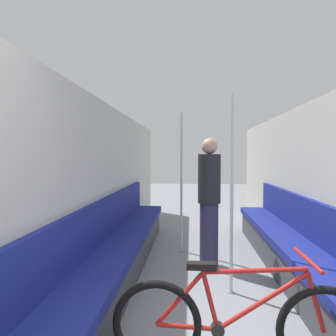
{
  "coord_description": "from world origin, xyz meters",
  "views": [
    {
      "loc": [
        -0.19,
        -0.68,
        1.47
      ],
      "look_at": [
        -0.47,
        2.99,
        1.32
      ],
      "focal_mm": 32.0,
      "sensor_mm": 36.0,
      "label": 1
    }
  ],
  "objects_px": {
    "grab_pole_far": "(181,184)",
    "bench_seat_row_right": "(301,259)",
    "bicycle": "(238,325)",
    "passenger_standing": "(209,200)",
    "grab_pole_near": "(232,197)",
    "bench_seat_row_left": "(118,254)"
  },
  "relations": [
    {
      "from": "grab_pole_far",
      "to": "bench_seat_row_right",
      "type": "bearing_deg",
      "value": -39.66
    },
    {
      "from": "bicycle",
      "to": "grab_pole_far",
      "type": "xyz_separation_m",
      "value": [
        -0.46,
        2.56,
        0.7
      ]
    },
    {
      "from": "grab_pole_far",
      "to": "passenger_standing",
      "type": "height_order",
      "value": "grab_pole_far"
    },
    {
      "from": "grab_pole_near",
      "to": "grab_pole_far",
      "type": "bearing_deg",
      "value": 113.11
    },
    {
      "from": "bench_seat_row_left",
      "to": "bicycle",
      "type": "xyz_separation_m",
      "value": [
        1.18,
        -1.41,
        0.02
      ]
    },
    {
      "from": "bicycle",
      "to": "bench_seat_row_right",
      "type": "bearing_deg",
      "value": 37.59
    },
    {
      "from": "bench_seat_row_right",
      "to": "grab_pole_near",
      "type": "xyz_separation_m",
      "value": [
        -0.8,
        -0.21,
        0.72
      ]
    },
    {
      "from": "bicycle",
      "to": "passenger_standing",
      "type": "bearing_deg",
      "value": 72.74
    },
    {
      "from": "bench_seat_row_left",
      "to": "grab_pole_far",
      "type": "relative_size",
      "value": 2.27
    },
    {
      "from": "bench_seat_row_right",
      "to": "grab_pole_far",
      "type": "distance_m",
      "value": 1.93
    },
    {
      "from": "bench_seat_row_left",
      "to": "grab_pole_near",
      "type": "relative_size",
      "value": 2.27
    },
    {
      "from": "passenger_standing",
      "to": "bicycle",
      "type": "bearing_deg",
      "value": 158.44
    },
    {
      "from": "bench_seat_row_right",
      "to": "grab_pole_far",
      "type": "xyz_separation_m",
      "value": [
        -1.38,
        1.15,
        0.72
      ]
    },
    {
      "from": "bench_seat_row_right",
      "to": "passenger_standing",
      "type": "bearing_deg",
      "value": 150.41
    },
    {
      "from": "grab_pole_near",
      "to": "grab_pole_far",
      "type": "xyz_separation_m",
      "value": [
        -0.58,
        1.36,
        0.0
      ]
    },
    {
      "from": "bench_seat_row_right",
      "to": "grab_pole_far",
      "type": "bearing_deg",
      "value": 140.34
    },
    {
      "from": "bench_seat_row_left",
      "to": "grab_pole_far",
      "type": "bearing_deg",
      "value": 58.11
    },
    {
      "from": "bench_seat_row_left",
      "to": "grab_pole_near",
      "type": "height_order",
      "value": "grab_pole_near"
    },
    {
      "from": "bicycle",
      "to": "grab_pole_near",
      "type": "relative_size",
      "value": 0.81
    },
    {
      "from": "bicycle",
      "to": "grab_pole_far",
      "type": "distance_m",
      "value": 2.69
    },
    {
      "from": "bench_seat_row_right",
      "to": "bicycle",
      "type": "relative_size",
      "value": 2.79
    },
    {
      "from": "grab_pole_far",
      "to": "passenger_standing",
      "type": "xyz_separation_m",
      "value": [
        0.39,
        -0.58,
        -0.15
      ]
    }
  ]
}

